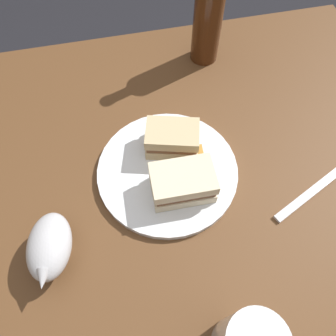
# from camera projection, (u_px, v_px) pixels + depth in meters

# --- Properties ---
(ground_plane) EXTENTS (6.00, 6.00, 0.00)m
(ground_plane) POSITION_uv_depth(u_px,v_px,m) (168.00, 265.00, 1.32)
(ground_plane) COLOR black
(dining_table) EXTENTS (1.17, 0.90, 0.78)m
(dining_table) POSITION_uv_depth(u_px,v_px,m) (169.00, 237.00, 0.99)
(dining_table) COLOR brown
(dining_table) RESTS_ON ground
(plate) EXTENTS (0.28, 0.28, 0.01)m
(plate) POSITION_uv_depth(u_px,v_px,m) (167.00, 171.00, 0.65)
(plate) COLOR white
(plate) RESTS_ON dining_table
(sandwich_half_left) EXTENTS (0.12, 0.08, 0.06)m
(sandwich_half_left) POSITION_uv_depth(u_px,v_px,m) (183.00, 183.00, 0.59)
(sandwich_half_left) COLOR beige
(sandwich_half_left) RESTS_ON plate
(sandwich_half_right) EXTENTS (0.12, 0.09, 0.06)m
(sandwich_half_right) POSITION_uv_depth(u_px,v_px,m) (172.00, 139.00, 0.64)
(sandwich_half_right) COLOR #CCB284
(sandwich_half_right) RESTS_ON plate
(potato_wedge_front) EXTENTS (0.03, 0.05, 0.02)m
(potato_wedge_front) POSITION_uv_depth(u_px,v_px,m) (191.00, 152.00, 0.65)
(potato_wedge_front) COLOR #B77F33
(potato_wedge_front) RESTS_ON plate
(potato_wedge_middle) EXTENTS (0.05, 0.03, 0.02)m
(potato_wedge_middle) POSITION_uv_depth(u_px,v_px,m) (190.00, 152.00, 0.65)
(potato_wedge_middle) COLOR #B77F33
(potato_wedge_middle) RESTS_ON plate
(potato_wedge_back) EXTENTS (0.03, 0.05, 0.02)m
(potato_wedge_back) POSITION_uv_depth(u_px,v_px,m) (182.00, 176.00, 0.62)
(potato_wedge_back) COLOR #B77F33
(potato_wedge_back) RESTS_ON plate
(potato_wedge_left_edge) EXTENTS (0.06, 0.05, 0.02)m
(potato_wedge_left_edge) POSITION_uv_depth(u_px,v_px,m) (196.00, 170.00, 0.63)
(potato_wedge_left_edge) COLOR gold
(potato_wedge_left_edge) RESTS_ON plate
(gravy_boat) EXTENTS (0.09, 0.14, 0.07)m
(gravy_boat) POSITION_uv_depth(u_px,v_px,m) (49.00, 247.00, 0.53)
(gravy_boat) COLOR #B7B7BC
(gravy_boat) RESTS_ON dining_table
(cider_bottle) EXTENTS (0.07, 0.07, 0.28)m
(cider_bottle) POSITION_uv_depth(u_px,v_px,m) (208.00, 17.00, 0.72)
(cider_bottle) COLOR #47230F
(cider_bottle) RESTS_ON dining_table
(fork) EXTENTS (0.17, 0.09, 0.01)m
(fork) POSITION_uv_depth(u_px,v_px,m) (309.00, 194.00, 0.62)
(fork) COLOR silver
(fork) RESTS_ON dining_table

